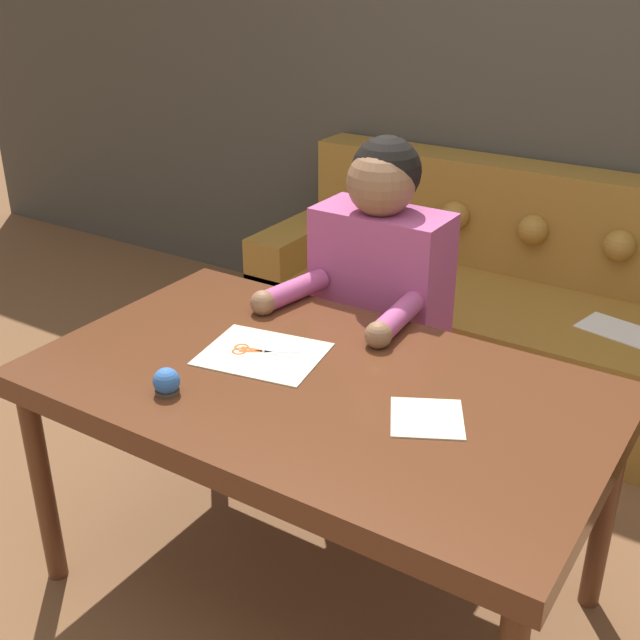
% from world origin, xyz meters
% --- Properties ---
extents(ground_plane, '(16.00, 16.00, 0.00)m').
position_xyz_m(ground_plane, '(0.00, 0.00, 0.00)').
color(ground_plane, brown).
extents(wall_back, '(8.00, 0.06, 2.60)m').
position_xyz_m(wall_back, '(0.00, 1.94, 1.30)').
color(wall_back, '#474238').
rests_on(wall_back, ground_plane).
extents(dining_table, '(1.54, 0.90, 0.73)m').
position_xyz_m(dining_table, '(-0.14, 0.02, 0.66)').
color(dining_table, '#562D19').
rests_on(dining_table, ground_plane).
extents(couch, '(2.19, 0.83, 0.91)m').
position_xyz_m(couch, '(-0.11, 1.54, 0.32)').
color(couch, olive).
rests_on(couch, ground_plane).
extents(person, '(0.49, 0.56, 1.24)m').
position_xyz_m(person, '(-0.29, 0.64, 0.65)').
color(person, '#33281E').
rests_on(person, ground_plane).
extents(pattern_paper_main, '(0.37, 0.32, 0.00)m').
position_xyz_m(pattern_paper_main, '(-0.34, 0.05, 0.73)').
color(pattern_paper_main, beige).
rests_on(pattern_paper_main, dining_table).
extents(pattern_paper_offcut, '(0.24, 0.24, 0.00)m').
position_xyz_m(pattern_paper_offcut, '(0.19, 0.00, 0.73)').
color(pattern_paper_offcut, beige).
rests_on(pattern_paper_offcut, dining_table).
extents(scissors, '(0.19, 0.12, 0.01)m').
position_xyz_m(scissors, '(-0.37, 0.05, 0.73)').
color(scissors, silver).
rests_on(scissors, dining_table).
extents(pin_cushion, '(0.07, 0.07, 0.07)m').
position_xyz_m(pin_cushion, '(-0.42, -0.25, 0.76)').
color(pin_cushion, '#4C3828').
rests_on(pin_cushion, dining_table).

